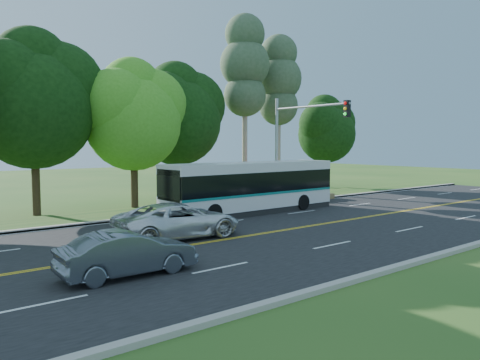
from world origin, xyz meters
TOP-DOWN VIEW (x-y plane):
  - ground at (0.00, 0.00)m, footprint 120.00×120.00m
  - road at (0.00, 0.00)m, footprint 60.00×14.00m
  - curb_north at (0.00, 7.15)m, footprint 60.00×0.30m
  - curb_south at (0.00, -7.15)m, footprint 60.00×0.30m
  - grass_verge at (0.00, 9.00)m, footprint 60.00×4.00m
  - lane_markings at (-0.09, 0.00)m, footprint 57.60×13.82m
  - tree_row at (-5.15, 12.13)m, footprint 44.70×9.10m
  - bougainvillea_hedge at (7.18, 8.15)m, footprint 9.50×2.25m
  - traffic_signal at (6.49, 5.40)m, footprint 0.42×6.10m
  - transit_bus at (2.53, 5.14)m, footprint 11.26×2.71m
  - sedan at (-8.75, -2.45)m, footprint 4.20×1.55m
  - suv at (-4.57, 1.50)m, footprint 5.58×2.81m

SIDE VIEW (x-z plane):
  - ground at x=0.00m, z-range 0.00..0.00m
  - road at x=0.00m, z-range 0.00..0.02m
  - lane_markings at x=-0.09m, z-range 0.02..0.02m
  - grass_verge at x=0.00m, z-range 0.00..0.10m
  - curb_north at x=0.00m, z-range 0.00..0.15m
  - curb_south at x=0.00m, z-range 0.00..0.15m
  - sedan at x=-8.75m, z-range 0.02..1.39m
  - bougainvillea_hedge at x=7.18m, z-range -0.03..1.47m
  - suv at x=-4.57m, z-range 0.02..1.53m
  - transit_bus at x=2.53m, z-range 0.01..2.94m
  - traffic_signal at x=6.49m, z-range 1.17..8.17m
  - tree_row at x=-5.15m, z-range -0.19..13.65m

